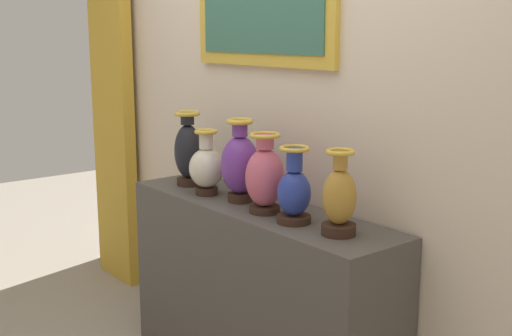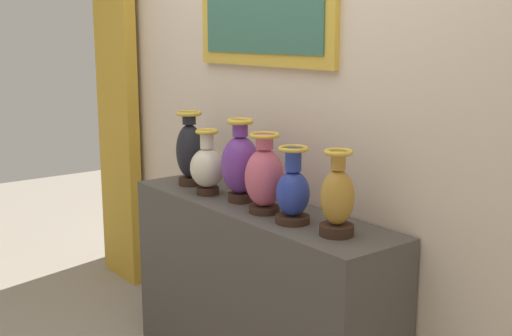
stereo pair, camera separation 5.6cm
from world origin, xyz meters
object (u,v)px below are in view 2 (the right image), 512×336
Objects in this scene: vase_onyx at (190,150)px; vase_cobalt at (293,191)px; vase_ochre at (337,199)px; vase_ivory at (207,166)px; vase_rose at (264,177)px; vase_violet at (240,164)px.

vase_onyx reaches higher than vase_cobalt.
vase_cobalt is at bearing -173.74° from vase_ochre.
vase_ochre is (0.86, 0.03, 0.01)m from vase_ivory.
vase_onyx reaches higher than vase_ivory.
vase_rose is 0.43m from vase_ochre.
vase_cobalt is 0.95× the size of vase_ochre.
vase_cobalt is (0.85, -0.03, -0.05)m from vase_onyx.
vase_violet is 0.42m from vase_cobalt.
vase_ochre is at bearing 2.79° from vase_rose.
vase_cobalt is at bearing 0.77° from vase_ivory.
vase_rose is at bearing 178.63° from vase_cobalt.
vase_ivory is 0.22m from vase_violet.
vase_ochre is at bearing -0.93° from vase_violet.
vase_onyx is 0.23m from vase_ivory.
vase_rose is at bearing -2.24° from vase_onyx.
vase_rose is (0.43, 0.01, 0.02)m from vase_ivory.
vase_onyx is 1.09m from vase_ochre.
vase_ochre is at bearing -0.24° from vase_onyx.
vase_rose is at bearing -8.12° from vase_violet.
vase_rose is (0.66, -0.03, -0.02)m from vase_onyx.
vase_cobalt is (0.42, -0.04, -0.05)m from vase_violet.
vase_onyx is 1.19× the size of vase_cobalt.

